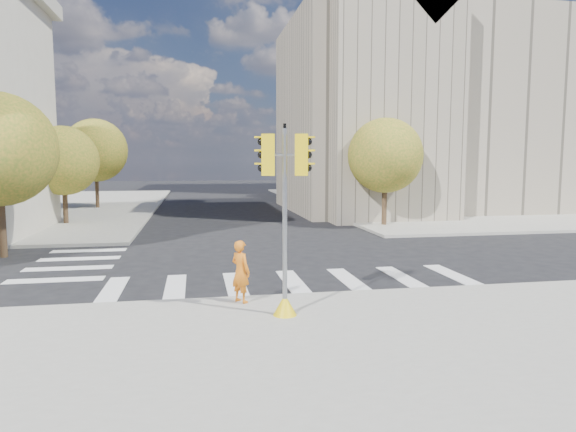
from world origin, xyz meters
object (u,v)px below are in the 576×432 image
object	(u,v)px
lamp_far	(318,151)
traffic_signal	(285,236)
photographer	(241,271)
lamp_near	(370,148)

from	to	relation	value
lamp_far	traffic_signal	distance (m)	35.18
lamp_far	photographer	distance (m)	34.28
traffic_signal	photographer	bearing A→B (deg)	135.73
lamp_near	lamp_far	bearing A→B (deg)	90.00
lamp_far	lamp_near	bearing A→B (deg)	-90.00
lamp_far	traffic_signal	xyz separation A→B (m)	(-9.03, -33.91, -2.54)
photographer	traffic_signal	bearing A→B (deg)	175.89
lamp_near	photographer	world-z (taller)	lamp_near
lamp_near	lamp_far	size ratio (longest dim) A/B	1.00
photographer	lamp_far	bearing A→B (deg)	-56.40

